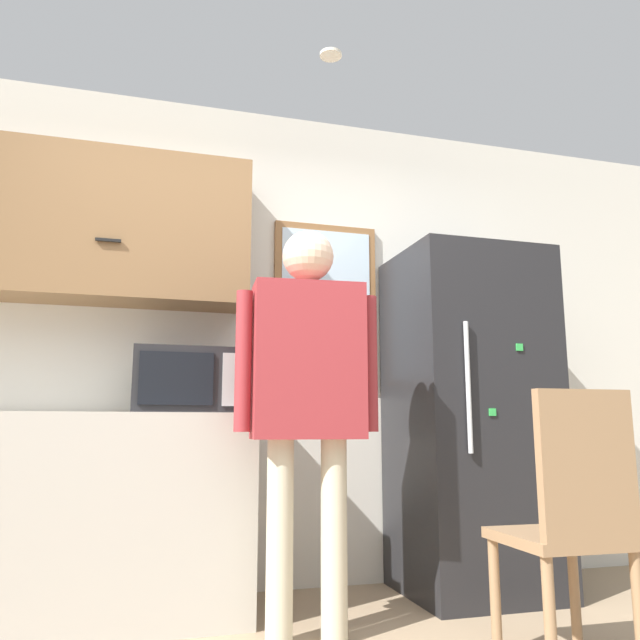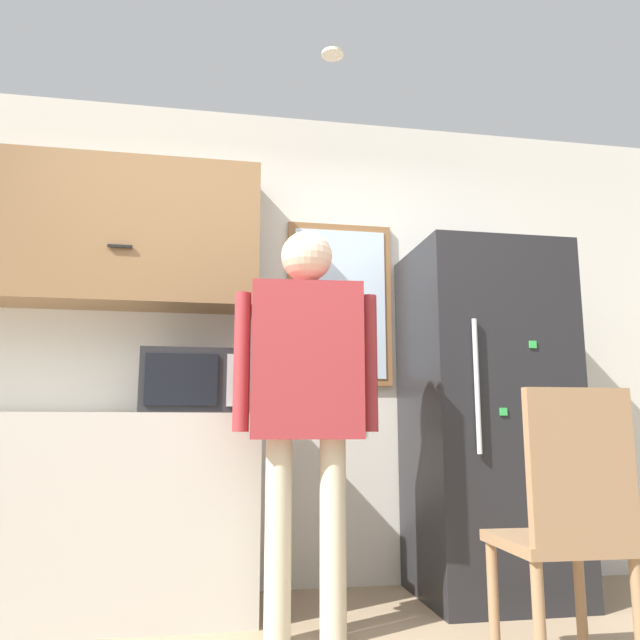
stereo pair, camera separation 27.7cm
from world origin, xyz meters
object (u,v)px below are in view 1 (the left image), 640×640
person (308,380)px  chair (572,517)px  refrigerator (470,418)px  microwave (183,382)px

person → chair: person is taller
refrigerator → microwave: bearing=-179.8°
refrigerator → chair: refrigerator is taller
microwave → chair: size_ratio=0.47×
microwave → chair: bearing=-39.4°
microwave → refrigerator: 1.54m
microwave → chair: (1.31, -1.08, -0.53)m
chair → microwave: bearing=-38.0°
chair → refrigerator: bearing=-99.8°
refrigerator → chair: size_ratio=1.83×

